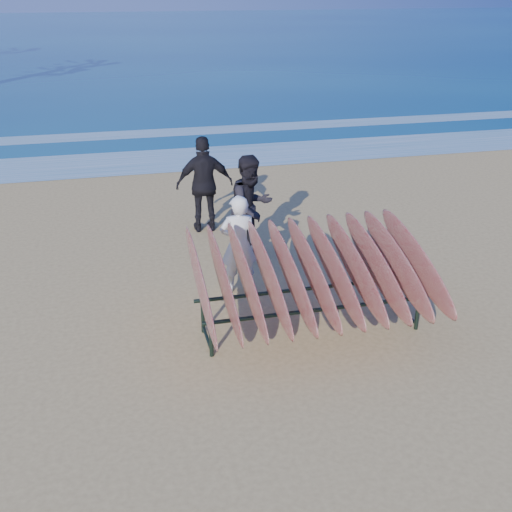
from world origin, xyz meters
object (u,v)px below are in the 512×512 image
object	(u,v)px
person_white	(239,244)
person_dark_b	(205,184)
surfboard_rack	(312,272)
person_dark_a	(251,208)

from	to	relation	value
person_white	person_dark_b	bearing A→B (deg)	-83.74
surfboard_rack	person_dark_b	xyz separation A→B (m)	(-0.74, 4.30, 0.02)
surfboard_rack	person_white	world-z (taller)	person_white
person_white	person_dark_b	size ratio (longest dim) A/B	0.85
person_dark_b	person_white	bearing A→B (deg)	93.46
surfboard_rack	person_white	bearing A→B (deg)	115.03
surfboard_rack	person_white	xyz separation A→B (m)	(-0.70, 1.50, -0.12)
surfboard_rack	person_dark_a	distance (m)	2.76
surfboard_rack	person_dark_b	distance (m)	4.37
person_dark_a	person_dark_b	size ratio (longest dim) A/B	0.99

